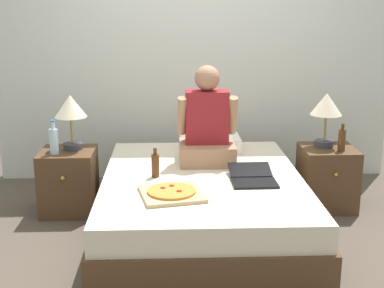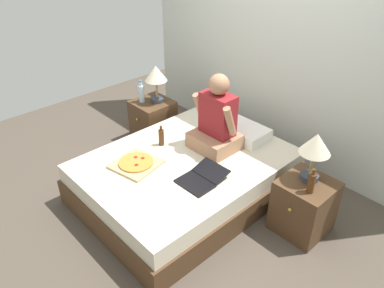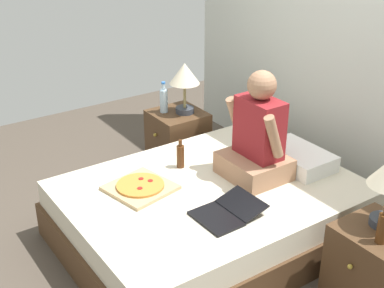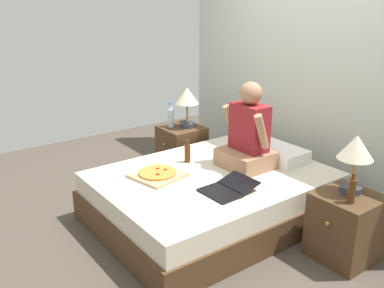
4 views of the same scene
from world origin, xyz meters
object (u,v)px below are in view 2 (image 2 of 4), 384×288
Objects in this scene: nightstand_right at (304,206)px; beer_bottle at (311,183)px; nightstand_left at (153,121)px; beer_bottle_on_bed at (161,137)px; bed at (186,176)px; lamp_on_left_nightstand at (156,76)px; lamp_on_right_nightstand at (315,147)px; water_bottle at (141,93)px; pizza_box at (136,163)px; laptop at (200,179)px; person_seated at (216,122)px.

beer_bottle reaches higher than nightstand_right.
nightstand_left and nightstand_right have the same top height.
beer_bottle_on_bed reaches higher than nightstand_left.
lamp_on_left_nightstand is (-1.04, 0.48, 0.63)m from bed.
bed is 9.11× the size of beer_bottle_on_bed.
beer_bottle_on_bed is at bearing -160.49° from lamp_on_right_nightstand.
beer_bottle is (2.23, -0.10, 0.36)m from nightstand_left.
water_bottle is 0.58× the size of pizza_box.
nightstand_left is (-1.08, 0.43, 0.05)m from bed.
nightstand_left is 2.16m from nightstand_right.
lamp_on_right_nightstand is 0.95× the size of pizza_box.
beer_bottle is (2.31, -0.01, -0.02)m from water_bottle.
bed is 3.83× the size of nightstand_right.
lamp_on_left_nightstand is 0.95× the size of pizza_box.
water_bottle is at bearing 162.17° from laptop.
nightstand_right is at bearing 21.72° from bed.
nightstand_right is at bearing 125.01° from beer_bottle.
person_seated reaches higher than nightstand_left.
nightstand_left is 1.23m from person_seated.
laptop is 0.72m from beer_bottle_on_bed.
lamp_on_right_nightstand is 1.96× the size of beer_bottle.
water_bottle is (-1.16, 0.34, 0.42)m from bed.
beer_bottle is at bearing -2.56° from nightstand_left.
beer_bottle_on_bed is (-1.50, -0.35, -0.09)m from beer_bottle.
pizza_box is (0.93, -0.76, -0.18)m from water_bottle.
nightstand_left is 0.90m from beer_bottle_on_bed.
lamp_on_right_nightstand is 2.05× the size of beer_bottle_on_bed.
lamp_on_right_nightstand is at bearing 0.00° from lamp_on_left_nightstand.
lamp_on_left_nightstand is at bearing 51.38° from nightstand_left.
lamp_on_left_nightstand is (0.04, 0.05, 0.59)m from nightstand_left.
lamp_on_right_nightstand is (2.21, 0.14, 0.22)m from water_bottle.
beer_bottle_on_bed is at bearing -31.43° from nightstand_left.
beer_bottle is (0.07, -0.10, 0.36)m from nightstand_right.
nightstand_right is 1.13m from person_seated.
lamp_on_left_nightstand is 0.58× the size of person_seated.
lamp_on_right_nightstand is at bearing 123.69° from beer_bottle.
laptop is at bearing -141.36° from nightstand_right.
beer_bottle is 0.94m from laptop.
person_seated is at bearing 42.51° from beer_bottle_on_bed.
nightstand_left is 2.38× the size of beer_bottle_on_bed.
laptop is at bearing -24.19° from lamp_on_left_nightstand.
person_seated is 3.55× the size of beer_bottle_on_bed.
water_bottle is at bearing -176.38° from lamp_on_right_nightstand.
lamp_on_right_nightstand is (2.13, 0.05, 0.59)m from nightstand_left.
pizza_box is at bearing -110.34° from person_seated.
beer_bottle_on_bed reaches higher than pizza_box.
beer_bottle_on_bed is at bearing -137.49° from person_seated.
nightstand_left is 0.39m from water_bottle.
bed is at bearing 61.18° from pizza_box.
lamp_on_right_nightstand is 1.01m from person_seated.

